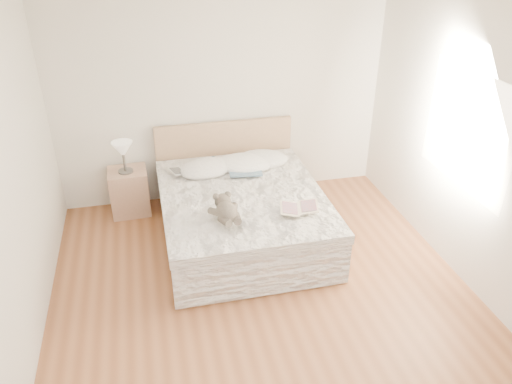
{
  "coord_description": "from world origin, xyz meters",
  "views": [
    {
      "loc": [
        -0.92,
        -3.47,
        3.2
      ],
      "look_at": [
        0.14,
        1.05,
        0.62
      ],
      "focal_mm": 35.0,
      "sensor_mm": 36.0,
      "label": 1
    }
  ],
  "objects_px": {
    "nightstand": "(129,191)",
    "table_lamp": "(123,151)",
    "childrens_book": "(299,208)",
    "photo_book": "(184,171)",
    "teddy_bear": "(227,218)",
    "bed": "(241,212)"
  },
  "relations": [
    {
      "from": "photo_book",
      "to": "childrens_book",
      "type": "relative_size",
      "value": 0.79
    },
    {
      "from": "bed",
      "to": "table_lamp",
      "type": "distance_m",
      "value": 1.54
    },
    {
      "from": "teddy_bear",
      "to": "bed",
      "type": "bearing_deg",
      "value": 57.92
    },
    {
      "from": "table_lamp",
      "to": "childrens_book",
      "type": "xyz_separation_m",
      "value": [
        1.7,
        -1.37,
        -0.2
      ]
    },
    {
      "from": "table_lamp",
      "to": "photo_book",
      "type": "height_order",
      "value": "table_lamp"
    },
    {
      "from": "table_lamp",
      "to": "childrens_book",
      "type": "bearing_deg",
      "value": -38.88
    },
    {
      "from": "photo_book",
      "to": "nightstand",
      "type": "bearing_deg",
      "value": 135.97
    },
    {
      "from": "photo_book",
      "to": "bed",
      "type": "bearing_deg",
      "value": -60.98
    },
    {
      "from": "bed",
      "to": "teddy_bear",
      "type": "height_order",
      "value": "bed"
    },
    {
      "from": "childrens_book",
      "to": "teddy_bear",
      "type": "height_order",
      "value": "teddy_bear"
    },
    {
      "from": "bed",
      "to": "photo_book",
      "type": "xyz_separation_m",
      "value": [
        -0.56,
        0.51,
        0.32
      ]
    },
    {
      "from": "table_lamp",
      "to": "teddy_bear",
      "type": "bearing_deg",
      "value": -56.2
    },
    {
      "from": "photo_book",
      "to": "teddy_bear",
      "type": "xyz_separation_m",
      "value": [
        0.3,
        -1.15,
        0.02
      ]
    },
    {
      "from": "bed",
      "to": "childrens_book",
      "type": "relative_size",
      "value": 5.35
    },
    {
      "from": "table_lamp",
      "to": "photo_book",
      "type": "relative_size",
      "value": 1.2
    },
    {
      "from": "table_lamp",
      "to": "childrens_book",
      "type": "height_order",
      "value": "table_lamp"
    },
    {
      "from": "bed",
      "to": "table_lamp",
      "type": "relative_size",
      "value": 5.65
    },
    {
      "from": "photo_book",
      "to": "childrens_book",
      "type": "distance_m",
      "value": 1.51
    },
    {
      "from": "nightstand",
      "to": "childrens_book",
      "type": "xyz_separation_m",
      "value": [
        1.69,
        -1.4,
        0.35
      ]
    },
    {
      "from": "photo_book",
      "to": "teddy_bear",
      "type": "height_order",
      "value": "teddy_bear"
    },
    {
      "from": "nightstand",
      "to": "table_lamp",
      "type": "relative_size",
      "value": 1.47
    },
    {
      "from": "photo_book",
      "to": "childrens_book",
      "type": "bearing_deg",
      "value": -65.08
    }
  ]
}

